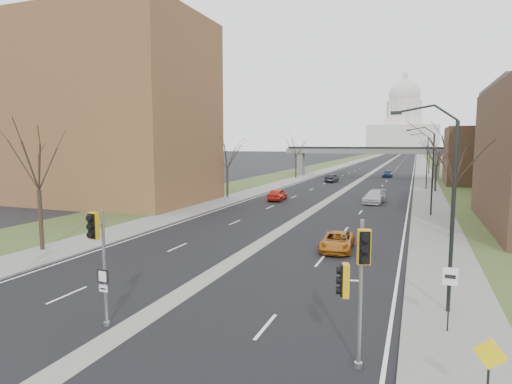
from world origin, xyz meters
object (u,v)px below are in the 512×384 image
Objects in this scene: warning_sign at (489,366)px; signal_pole_right at (356,274)px; car_right_mid at (375,197)px; signal_pole_median at (99,247)px; car_left_near at (277,194)px; car_right_far at (388,174)px; car_left_far at (332,178)px; speed_limit_sign at (450,288)px; car_right_near at (337,241)px.

signal_pole_right is at bearing -176.45° from warning_sign.
car_right_mid is (-2.98, 39.70, -2.41)m from signal_pole_right.
signal_pole_median is 9.64m from signal_pole_right.
warning_sign is at bearing 110.87° from car_left_near.
car_right_far is (-4.13, 81.71, -2.41)m from signal_pole_right.
warning_sign is at bearing 108.98° from car_left_far.
car_left_near is (-17.71, 34.08, -1.04)m from speed_limit_sign.
signal_pole_median reaches higher than car_right_mid.
warning_sign is at bearing -75.24° from car_right_mid.
signal_pole_right is at bearing -81.15° from car_right_near.
warning_sign is at bearing -81.73° from car_right_far.
signal_pole_median reaches higher than car_left_near.
car_left_far is 1.01× the size of car_right_far.
car_right_mid is at bearing 123.38° from warning_sign.
signal_pole_median is at bearing -160.65° from speed_limit_sign.
signal_pole_right reaches higher than car_right_far.
car_right_mid is at bearing -175.94° from car_left_near.
warning_sign is 0.41× the size of car_right_mid.
signal_pole_right is 1.96× the size of speed_limit_sign.
warning_sign is at bearing -1.12° from signal_pole_median.
car_right_mid is 1.18× the size of car_right_far.
signal_pole_right is 0.92× the size of car_right_mid.
signal_pole_right is 67.19m from car_left_far.
signal_pole_right is at bearing 106.30° from car_left_far.
speed_limit_sign is at bearing -64.37° from car_right_near.
car_right_near is (-6.15, 11.29, -1.20)m from speed_limit_sign.
speed_limit_sign is 38.43m from car_left_near.
signal_pole_median is 82.25m from car_right_far.
speed_limit_sign is 78.11m from car_right_far.
car_left_far is at bearing 128.20° from warning_sign.
warning_sign is 69.25m from car_left_far.
car_left_near reaches higher than car_left_far.
speed_limit_sign is at bearing 109.59° from car_left_far.
warning_sign reaches higher than car_right_far.
speed_limit_sign reaches higher than warning_sign.
car_left_near is 27.91m from car_left_far.
car_right_near is (6.45, 15.53, -2.63)m from signal_pole_median.
car_right_mid is at bearing 83.94° from signal_pole_median.
signal_pole_median reaches higher than car_right_near.
warning_sign is (3.57, -1.35, -1.64)m from signal_pole_right.
speed_limit_sign is (12.60, 4.24, -1.43)m from signal_pole_median.
car_right_near is at bearing -84.77° from car_right_mid.
car_right_far is at bearing 119.62° from warning_sign.
car_left_near reaches higher than car_right_near.
signal_pole_right reaches higher than speed_limit_sign.
signal_pole_right is 1.09× the size of car_right_near.
car_left_far is at bearing 116.74° from car_right_mid.
car_left_far is (1.70, 27.85, -0.03)m from car_left_near.
car_left_near is at bearing -100.68° from car_right_far.
car_left_far is at bearing 98.08° from car_right_near.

